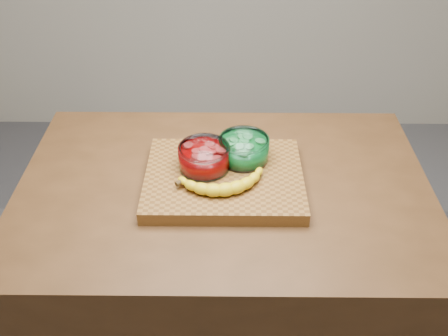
{
  "coord_description": "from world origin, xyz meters",
  "views": [
    {
      "loc": [
        0.01,
        -1.12,
        1.82
      ],
      "look_at": [
        0.0,
        0.0,
        0.96
      ],
      "focal_mm": 40.0,
      "sensor_mm": 36.0,
      "label": 1
    }
  ],
  "objects": [
    {
      "name": "bowl_green",
      "position": [
        0.06,
        0.07,
        0.97
      ],
      "size": [
        0.15,
        0.15,
        0.07
      ],
      "color": "white",
      "rests_on": "cutting_board"
    },
    {
      "name": "banana",
      "position": [
        -0.01,
        -0.05,
        0.96
      ],
      "size": [
        0.27,
        0.14,
        0.04
      ],
      "primitive_type": null,
      "color": "gold",
      "rests_on": "cutting_board"
    },
    {
      "name": "counter",
      "position": [
        0.0,
        0.0,
        0.45
      ],
      "size": [
        1.2,
        0.8,
        0.9
      ],
      "primitive_type": "cube",
      "color": "#492D16",
      "rests_on": "ground"
    },
    {
      "name": "cutting_board",
      "position": [
        0.0,
        0.0,
        0.92
      ],
      "size": [
        0.45,
        0.35,
        0.04
      ],
      "primitive_type": "cube",
      "color": "brown",
      "rests_on": "counter"
    },
    {
      "name": "bowl_red",
      "position": [
        -0.06,
        0.03,
        0.97
      ],
      "size": [
        0.15,
        0.15,
        0.07
      ],
      "color": "white",
      "rests_on": "cutting_board"
    }
  ]
}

